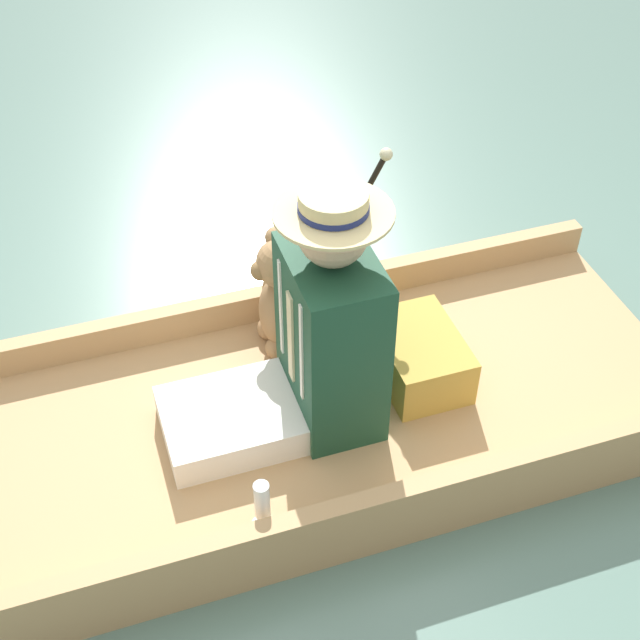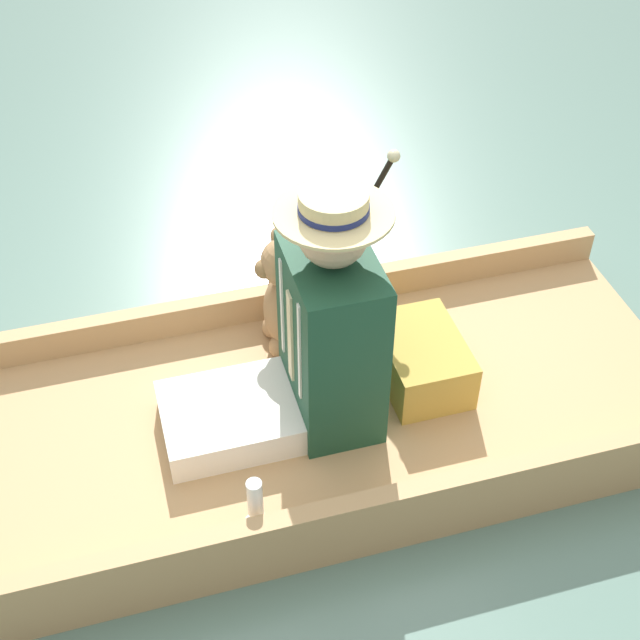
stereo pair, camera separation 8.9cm
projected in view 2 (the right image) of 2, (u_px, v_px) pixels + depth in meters
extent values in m
plane|color=slate|center=(321.00, 430.00, 3.04)|extent=(16.00, 16.00, 0.00)
cube|color=tan|center=(321.00, 417.00, 2.99)|extent=(1.04, 2.47, 0.13)
cube|color=tan|center=(367.00, 511.00, 2.56)|extent=(0.06, 2.47, 0.12)
cube|color=tan|center=(284.00, 298.00, 3.26)|extent=(0.06, 2.47, 0.12)
cube|color=#B7933D|center=(421.00, 360.00, 2.98)|extent=(0.37, 0.26, 0.18)
cube|color=white|center=(229.00, 417.00, 2.83)|extent=(0.34, 0.42, 0.11)
cube|color=#19422D|center=(332.00, 340.00, 2.73)|extent=(0.38, 0.25, 0.61)
cube|color=beige|center=(290.00, 337.00, 2.67)|extent=(0.04, 0.01, 0.34)
cube|color=white|center=(299.00, 353.00, 2.58)|extent=(0.02, 0.01, 0.37)
cube|color=white|center=(282.00, 307.00, 2.73)|extent=(0.02, 0.01, 0.37)
sphere|color=tan|center=(333.00, 233.00, 2.46)|extent=(0.20, 0.20, 0.20)
cylinder|color=#CCB77F|center=(333.00, 213.00, 2.41)|extent=(0.34, 0.34, 0.01)
cylinder|color=#CCB77F|center=(334.00, 202.00, 2.39)|extent=(0.19, 0.19, 0.06)
cylinder|color=navy|center=(334.00, 208.00, 2.40)|extent=(0.20, 0.20, 0.02)
ellipsoid|color=#9E754C|center=(287.00, 311.00, 3.07)|extent=(0.20, 0.17, 0.30)
sphere|color=#9E754C|center=(286.00, 262.00, 2.93)|extent=(0.17, 0.17, 0.17)
sphere|color=olive|center=(265.00, 269.00, 2.92)|extent=(0.07, 0.07, 0.07)
sphere|color=#9E754C|center=(290.00, 257.00, 2.84)|extent=(0.07, 0.07, 0.07)
sphere|color=#9E754C|center=(281.00, 236.00, 2.93)|extent=(0.07, 0.07, 0.07)
cylinder|color=#9E754C|center=(295.00, 320.00, 2.96)|extent=(0.11, 0.08, 0.13)
cylinder|color=#9E754C|center=(280.00, 281.00, 3.11)|extent=(0.11, 0.08, 0.13)
sphere|color=#9E754C|center=(280.00, 347.00, 3.10)|extent=(0.08, 0.08, 0.08)
sphere|color=#9E754C|center=(273.00, 327.00, 3.17)|extent=(0.08, 0.08, 0.08)
cylinder|color=silver|center=(257.00, 523.00, 2.60)|extent=(0.08, 0.08, 0.01)
cylinder|color=silver|center=(257.00, 517.00, 2.58)|extent=(0.01, 0.01, 0.05)
cylinder|color=silver|center=(255.00, 498.00, 2.52)|extent=(0.05, 0.05, 0.13)
cylinder|color=black|center=(345.00, 243.00, 3.07)|extent=(0.02, 0.34, 0.65)
sphere|color=beige|center=(394.00, 156.00, 2.89)|extent=(0.04, 0.04, 0.04)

